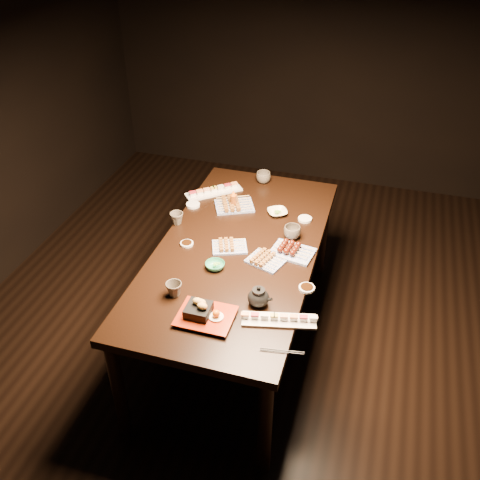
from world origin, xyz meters
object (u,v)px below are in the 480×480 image
Objects in this scene: edamame_bowl_cream at (277,212)px; teacup_far_right at (263,177)px; teacup_near_left at (174,289)px; sushi_platter_far at (214,190)px; tempura_tray at (205,311)px; yakitori_plate_center at (230,244)px; teacup_far_left at (177,218)px; teacup_mid_right at (292,232)px; edamame_bowl_green at (215,266)px; condiment_bottle at (233,200)px; teapot at (258,296)px; yakitori_plate_left at (234,203)px; yakitori_plate_right at (265,259)px; dining_table at (238,296)px; sushi_platter_near at (279,318)px.

teacup_far_right is at bearing 116.71° from edamame_bowl_cream.
teacup_far_right is (0.14, 1.28, 0.00)m from teacup_near_left.
tempura_tray is at bearing 66.73° from sushi_platter_far.
teacup_near_left is at bearing -128.58° from yakitori_plate_center.
tempura_tray is 2.76× the size of teacup_far_right.
teacup_near_left is at bearing -69.15° from teacup_far_left.
teacup_mid_right is (0.26, 0.79, -0.01)m from tempura_tray.
condiment_bottle is at bearing 97.81° from edamame_bowl_green.
teapot is at bearing -35.33° from edamame_bowl_green.
yakitori_plate_left reaches higher than sushi_platter_far.
teacup_far_left is at bearing 179.66° from yakitori_plate_right.
teacup_far_left is 0.88m from teapot.
yakitori_plate_right reaches higher than dining_table.
yakitori_plate_right is at bearing -81.47° from yakitori_plate_left.
sushi_platter_near is 4.38× the size of teacup_far_left.
teapot is at bearing 38.93° from tempura_tray.
yakitori_plate_left is (0.19, -0.13, 0.01)m from sushi_platter_far.
sushi_platter_far is 1.39× the size of tempura_tray.
teacup_near_left is at bearing 151.13° from tempura_tray.
teapot reaches higher than dining_table.
yakitori_plate_right is (0.19, -0.09, 0.40)m from dining_table.
teacup_mid_right is (0.32, 0.20, 0.01)m from yakitori_plate_center.
tempura_tray reaches higher than edamame_bowl_cream.
condiment_bottle is at bearing 123.08° from teapot.
teapot is at bearing -72.55° from dining_table.
teacup_near_left is at bearing 57.47° from sushi_platter_far.
teapot reaches higher than edamame_bowl_green.
yakitori_plate_left is 0.40m from teacup_far_left.
condiment_bottle is (-0.00, -0.02, 0.03)m from yakitori_plate_left.
yakitori_plate_right is at bearing 88.97° from sushi_platter_far.
sushi_platter_near is 0.53m from edamame_bowl_green.
tempura_tray reaches higher than yakitori_plate_left.
sushi_platter_far is at bearing 109.59° from dining_table.
teapot reaches higher than edamame_bowl_cream.
yakitori_plate_right reaches higher than edamame_bowl_cream.
teacup_far_right reaches higher than edamame_bowl_cream.
teacup_mid_right is (0.47, 0.67, 0.00)m from teacup_near_left.
yakitori_plate_center is 1.01× the size of yakitori_plate_right.
yakitori_plate_right is 0.35m from teapot.
dining_table is 0.74m from tempura_tray.
tempura_tray is 2.10× the size of condiment_bottle.
yakitori_plate_center is 0.41m from teacup_far_left.
teacup_near_left is (0.14, -1.04, 0.02)m from sushi_platter_far.
condiment_bottle is (-0.52, 0.93, 0.04)m from sushi_platter_near.
teacup_mid_right is at bearing 54.92° from teacup_near_left.
teacup_far_right reaches higher than dining_table.
edamame_bowl_cream is (-0.23, 0.94, -0.01)m from sushi_platter_near.
condiment_bottle is (-0.29, -0.01, 0.05)m from edamame_bowl_cream.
yakitori_plate_left is 0.91m from teacup_near_left.
sushi_platter_far is at bearing 149.22° from teacup_mid_right.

